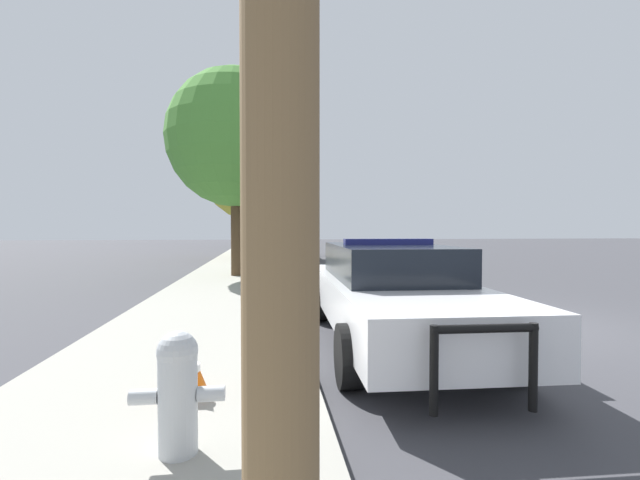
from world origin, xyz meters
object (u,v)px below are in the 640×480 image
object	(u,v)px
tree_sidewalk_far	(255,194)
tree_sidewalk_near	(236,139)
police_car	(392,291)
car_background_midblock	(292,244)
tree_sidewalk_mid	(258,163)
fire_hydrant	(178,389)
traffic_light	(268,198)
traffic_cone	(189,370)

from	to	relation	value
tree_sidewalk_far	tree_sidewalk_near	xyz separation A→B (m)	(-0.03, -23.18, -0.08)
police_car	car_background_midblock	world-z (taller)	police_car
tree_sidewalk_near	tree_sidewalk_mid	bearing A→B (deg)	86.44
car_background_midblock	tree_sidewalk_mid	world-z (taller)	tree_sidewalk_mid
fire_hydrant	tree_sidewalk_mid	distance (m)	20.24
traffic_light	traffic_cone	distance (m)	24.77
car_background_midblock	tree_sidewalk_near	distance (m)	11.45
car_background_midblock	tree_sidewalk_mid	distance (m)	5.00
police_car	fire_hydrant	size ratio (longest dim) A/B	6.51
traffic_light	traffic_cone	size ratio (longest dim) A/B	10.55
tree_sidewalk_near	traffic_cone	xyz separation A→B (m)	(0.22, -9.88, -4.10)
tree_sidewalk_mid	tree_sidewalk_near	world-z (taller)	tree_sidewalk_mid
police_car	tree_sidewalk_mid	world-z (taller)	tree_sidewalk_mid
tree_sidewalk_near	traffic_cone	size ratio (longest dim) A/B	13.92
traffic_light	tree_sidewalk_mid	world-z (taller)	tree_sidewalk_mid
tree_sidewalk_far	police_car	bearing A→B (deg)	-85.11
police_car	car_background_midblock	distance (m)	18.46
tree_sidewalk_mid	traffic_light	bearing A→B (deg)	84.33
tree_sidewalk_far	traffic_cone	distance (m)	33.33
fire_hydrant	tree_sidewalk_mid	size ratio (longest dim) A/B	0.10
traffic_light	tree_sidewalk_near	world-z (taller)	tree_sidewalk_near
fire_hydrant	car_background_midblock	distance (m)	21.53
tree_sidewalk_far	tree_sidewalk_mid	distance (m)	14.34
fire_hydrant	car_background_midblock	xyz separation A→B (m)	(2.11, 21.43, 0.15)
fire_hydrant	traffic_cone	world-z (taller)	fire_hydrant
fire_hydrant	police_car	bearing A→B (deg)	51.46
fire_hydrant	tree_sidewalk_far	size ratio (longest dim) A/B	0.13
police_car	tree_sidewalk_near	distance (m)	9.14
traffic_light	tree_sidewalk_far	distance (m)	8.64
car_background_midblock	tree_sidewalk_mid	xyz separation A→B (m)	(-1.88, -1.69, 4.31)
car_background_midblock	traffic_cone	distance (m)	20.55
traffic_light	traffic_cone	bearing A→B (deg)	-92.11
traffic_light	tree_sidewalk_far	world-z (taller)	tree_sidewalk_far
tree_sidewalk_near	traffic_light	bearing A→B (deg)	85.60
traffic_light	car_background_midblock	world-z (taller)	traffic_light
tree_sidewalk_mid	car_background_midblock	bearing A→B (deg)	41.89
police_car	traffic_cone	size ratio (longest dim) A/B	11.43
car_background_midblock	tree_sidewalk_far	size ratio (longest dim) A/B	0.73
police_car	traffic_light	world-z (taller)	traffic_light
tree_sidewalk_mid	fire_hydrant	bearing A→B (deg)	-90.67
fire_hydrant	tree_sidewalk_mid	xyz separation A→B (m)	(0.23, 19.74, 4.46)
fire_hydrant	tree_sidewalk_far	distance (m)	34.29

